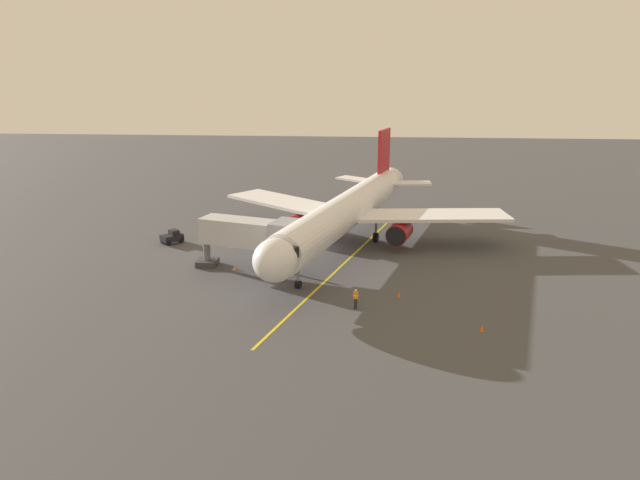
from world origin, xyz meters
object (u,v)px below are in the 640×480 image
at_px(airplane, 347,211).
at_px(ground_crew_marshaller, 356,299).
at_px(ground_crew_wing_walker, 293,265).
at_px(safety_cone_nose_left, 236,267).
at_px(jet_bridge, 256,235).
at_px(safety_cone_nose_right, 482,328).
at_px(tug_near_nose, 172,237).
at_px(safety_cone_wing_port, 399,295).

bearing_deg(airplane, ground_crew_marshaller, 94.60).
height_order(ground_crew_wing_walker, safety_cone_nose_left, ground_crew_wing_walker).
distance_m(jet_bridge, ground_crew_marshaller, 13.02).
relative_size(ground_crew_wing_walker, safety_cone_nose_right, 3.11).
height_order(tug_near_nose, safety_cone_nose_left, tug_near_nose).
distance_m(safety_cone_nose_left, safety_cone_wing_port, 16.81).
bearing_deg(tug_near_nose, safety_cone_wing_port, 149.99).
distance_m(ground_crew_marshaller, tug_near_nose, 27.20).
xyz_separation_m(jet_bridge, safety_cone_wing_port, (-13.40, 5.46, -3.49)).
relative_size(ground_crew_marshaller, safety_cone_nose_right, 3.11).
xyz_separation_m(airplane, safety_cone_nose_right, (-11.01, 21.03, -3.73)).
xyz_separation_m(airplane, ground_crew_marshaller, (-1.41, 17.49, -3.12)).
xyz_separation_m(ground_crew_wing_walker, tug_near_nose, (15.01, -9.16, -0.18)).
distance_m(ground_crew_marshaller, safety_cone_nose_right, 10.25).
bearing_deg(jet_bridge, safety_cone_wing_port, 157.83).
relative_size(jet_bridge, tug_near_nose, 4.23).
bearing_deg(safety_cone_nose_right, ground_crew_wing_walker, -35.98).
xyz_separation_m(airplane, jet_bridge, (8.31, 9.32, -0.24)).
height_order(ground_crew_marshaller, safety_cone_nose_right, ground_crew_marshaller).
distance_m(airplane, safety_cone_nose_left, 14.26).
bearing_deg(safety_cone_nose_right, tug_near_nose, -33.80).
height_order(ground_crew_marshaller, safety_cone_nose_left, ground_crew_marshaller).
distance_m(jet_bridge, tug_near_nose, 14.83).
relative_size(safety_cone_nose_left, safety_cone_nose_right, 1.00).
height_order(ground_crew_wing_walker, safety_cone_wing_port, ground_crew_wing_walker).
relative_size(jet_bridge, safety_cone_nose_right, 20.78).
bearing_deg(ground_crew_marshaller, airplane, -85.40).
bearing_deg(jet_bridge, safety_cone_nose_left, -13.43).
bearing_deg(safety_cone_nose_left, safety_cone_wing_port, 159.05).
bearing_deg(safety_cone_wing_port, ground_crew_marshaller, 36.28).
height_order(airplane, tug_near_nose, airplane).
distance_m(safety_cone_nose_right, safety_cone_wing_port, 8.60).
bearing_deg(tug_near_nose, safety_cone_nose_right, 146.20).
bearing_deg(ground_crew_marshaller, safety_cone_nose_right, 159.77).
distance_m(tug_near_nose, safety_cone_nose_left, 12.40).
bearing_deg(ground_crew_marshaller, safety_cone_wing_port, -143.72).
bearing_deg(jet_bridge, safety_cone_nose_right, 148.79).
xyz_separation_m(jet_bridge, safety_cone_nose_right, (-19.32, 11.70, -3.49)).
bearing_deg(tug_near_nose, ground_crew_marshaller, 141.14).
xyz_separation_m(ground_crew_wing_walker, safety_cone_nose_left, (5.85, -0.81, -0.61)).
height_order(safety_cone_nose_right, safety_cone_wing_port, same).
bearing_deg(ground_crew_wing_walker, jet_bridge, -4.19).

